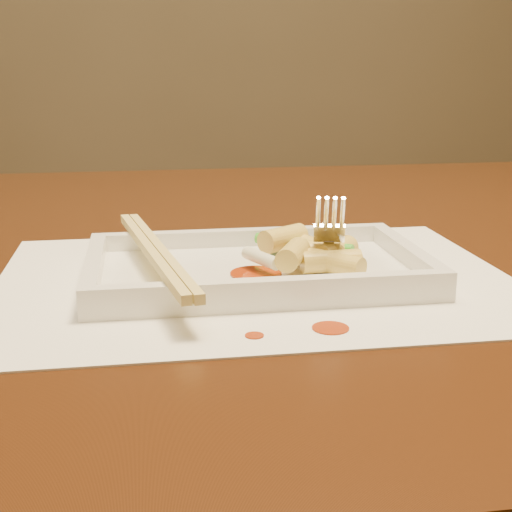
{
  "coord_description": "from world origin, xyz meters",
  "views": [
    {
      "loc": [
        -0.05,
        -0.67,
        0.92
      ],
      "look_at": [
        0.04,
        -0.14,
        0.77
      ],
      "focal_mm": 50.0,
      "sensor_mm": 36.0,
      "label": 1
    }
  ],
  "objects": [
    {
      "name": "plate_rim_left",
      "position": [
        -0.09,
        -0.14,
        0.77
      ],
      "size": [
        0.01,
        0.14,
        0.01
      ],
      "primitive_type": "cube",
      "color": "white",
      "rests_on": "plate_base"
    },
    {
      "name": "scallion_green",
      "position": [
        0.08,
        -0.12,
        0.77
      ],
      "size": [
        0.07,
        0.06,
        0.01
      ],
      "primitive_type": "cylinder",
      "rotation": [
        1.57,
        0.0,
        0.93
      ],
      "color": "green",
      "rests_on": "plate_base"
    },
    {
      "name": "plate_rim_right",
      "position": [
        0.16,
        -0.14,
        0.77
      ],
      "size": [
        0.01,
        0.14,
        0.01
      ],
      "primitive_type": "cube",
      "color": "white",
      "rests_on": "plate_base"
    },
    {
      "name": "rice_cake_1",
      "position": [
        0.09,
        -0.17,
        0.77
      ],
      "size": [
        0.04,
        0.05,
        0.02
      ],
      "primitive_type": "cylinder",
      "rotation": [
        1.57,
        0.0,
        0.73
      ],
      "color": "#EDDC6E",
      "rests_on": "plate_base"
    },
    {
      "name": "plate_rim_near",
      "position": [
        0.04,
        -0.22,
        0.77
      ],
      "size": [
        0.26,
        0.01,
        0.01
      ],
      "primitive_type": "cube",
      "color": "white",
      "rests_on": "plate_base"
    },
    {
      "name": "rice_cake_2",
      "position": [
        0.06,
        -0.17,
        0.78
      ],
      "size": [
        0.03,
        0.04,
        0.02
      ],
      "primitive_type": "cylinder",
      "rotation": [
        1.57,
        0.0,
        2.69
      ],
      "color": "#EDDC6E",
      "rests_on": "plate_base"
    },
    {
      "name": "chopstick_b",
      "position": [
        -0.04,
        -0.14,
        0.78
      ],
      "size": [
        0.05,
        0.24,
        0.01
      ],
      "primitive_type": "cube",
      "rotation": [
        0.0,
        0.0,
        0.17
      ],
      "color": "#DAC26D",
      "rests_on": "plate_rim_near"
    },
    {
      "name": "plate_rim_far",
      "position": [
        0.04,
        -0.07,
        0.77
      ],
      "size": [
        0.26,
        0.01,
        0.01
      ],
      "primitive_type": "cube",
      "color": "white",
      "rests_on": "plate_base"
    },
    {
      "name": "placemat",
      "position": [
        0.04,
        -0.14,
        0.75
      ],
      "size": [
        0.4,
        0.3,
        0.0
      ],
      "primitive_type": "cube",
      "color": "white",
      "rests_on": "table"
    },
    {
      "name": "chopstick_a",
      "position": [
        -0.04,
        -0.14,
        0.78
      ],
      "size": [
        0.05,
        0.24,
        0.01
      ],
      "primitive_type": "cube",
      "rotation": [
        0.0,
        0.0,
        0.17
      ],
      "color": "#DAC26D",
      "rests_on": "plate_rim_near"
    },
    {
      "name": "plate_base",
      "position": [
        0.04,
        -0.14,
        0.76
      ],
      "size": [
        0.26,
        0.16,
        0.01
      ],
      "primitive_type": "cube",
      "color": "white",
      "rests_on": "placemat"
    },
    {
      "name": "rice_cake_6",
      "position": [
        0.09,
        -0.14,
        0.77
      ],
      "size": [
        0.04,
        0.03,
        0.02
      ],
      "primitive_type": "cylinder",
      "rotation": [
        1.57,
        0.0,
        1.2
      ],
      "color": "#EDDC6E",
      "rests_on": "plate_base"
    },
    {
      "name": "sauce_splatter_a",
      "position": [
        0.07,
        -0.26,
        0.75
      ],
      "size": [
        0.02,
        0.02,
        0.0
      ],
      "primitive_type": "cylinder",
      "color": "#992704",
      "rests_on": "placemat"
    },
    {
      "name": "scallion_white",
      "position": [
        0.04,
        -0.16,
        0.77
      ],
      "size": [
        0.03,
        0.04,
        0.01
      ],
      "primitive_type": "cylinder",
      "rotation": [
        1.57,
        0.0,
        0.45
      ],
      "color": "#EAEACC",
      "rests_on": "plate_base"
    },
    {
      "name": "table",
      "position": [
        0.0,
        0.0,
        0.65
      ],
      "size": [
        1.4,
        0.9,
        0.75
      ],
      "color": "black",
      "rests_on": "ground"
    },
    {
      "name": "rice_cake_3",
      "position": [
        0.09,
        -0.13,
        0.77
      ],
      "size": [
        0.04,
        0.05,
        0.02
      ],
      "primitive_type": "cylinder",
      "rotation": [
        1.57,
        0.0,
        0.46
      ],
      "color": "#EDDC6E",
      "rests_on": "plate_base"
    },
    {
      "name": "sauce_blob_0",
      "position": [
        0.04,
        -0.16,
        0.76
      ],
      "size": [
        0.04,
        0.04,
        0.0
      ],
      "primitive_type": "cylinder",
      "color": "#992704",
      "rests_on": "plate_base"
    },
    {
      "name": "rice_cake_5",
      "position": [
        0.06,
        -0.12,
        0.78
      ],
      "size": [
        0.04,
        0.04,
        0.02
      ],
      "primitive_type": "cylinder",
      "rotation": [
        1.57,
        0.0,
        2.17
      ],
      "color": "#EDDC6E",
      "rests_on": "plate_base"
    },
    {
      "name": "veg_piece",
      "position": [
        0.07,
        -0.1,
        0.77
      ],
      "size": [
        0.05,
        0.04,
        0.01
      ],
      "primitive_type": "cube",
      "rotation": [
        0.0,
        0.0,
        0.35
      ],
      "color": "black",
      "rests_on": "plate_base"
    },
    {
      "name": "rice_cake_0",
      "position": [
        0.09,
        -0.17,
        0.77
      ],
      "size": [
        0.05,
        0.02,
        0.02
      ],
      "primitive_type": "cylinder",
      "rotation": [
        1.57,
        0.0,
        1.6
      ],
      "color": "#EDDC6E",
      "rests_on": "plate_base"
    },
    {
      "name": "rice_cake_4",
      "position": [
        0.1,
        -0.14,
        0.77
      ],
      "size": [
        0.04,
        0.04,
        0.02
      ],
      "primitive_type": "cylinder",
      "rotation": [
        1.57,
        0.0,
        2.36
      ],
      "color": "#EDDC6E",
      "rests_on": "plate_base"
    },
    {
      "name": "sauce_splatter_b",
      "position": [
        0.02,
        -0.26,
        0.75
      ],
      "size": [
        0.01,
        0.01,
        0.0
      ],
      "primitive_type": "cylinder",
      "color": "#992704",
      "rests_on": "placemat"
    },
    {
      "name": "fork",
      "position": [
        0.11,
        -0.12,
        0.83
      ],
      "size": [
        0.09,
        0.1,
        0.14
      ],
      "primitive_type": null,
      "color": "silver",
      "rests_on": "plate_base"
    }
  ]
}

